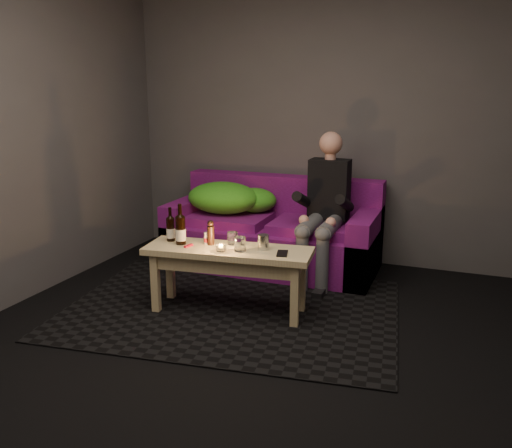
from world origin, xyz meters
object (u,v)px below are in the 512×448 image
Objects in this scene: sofa at (274,235)px; coffee_table at (228,260)px; beer_bottle_b at (181,229)px; beer_bottle_a at (171,229)px; person at (325,205)px; steel_cup at (263,242)px.

sofa is 1.12m from coffee_table.
beer_bottle_b is (-0.36, -0.03, 0.20)m from coffee_table.
sofa is at bearing 92.04° from coffee_table.
beer_bottle_a is 0.12m from beer_bottle_b.
sofa is 1.22m from beer_bottle_a.
person is at bearing -16.87° from sofa.
person is at bearing 45.36° from beer_bottle_a.
beer_bottle_b is at bearing -172.06° from steel_cup.
sofa reaches higher than beer_bottle_b.
sofa is at bearing 105.24° from steel_cup.
coffee_table is at bearing 5.37° from beer_bottle_b.
coffee_table is at bearing -1.70° from beer_bottle_a.
sofa is 7.29× the size of beer_bottle_a.
beer_bottle_a is 0.72m from steel_cup.
steel_cup is at bearing -103.10° from person.
beer_bottle_b is (0.11, -0.05, 0.02)m from beer_bottle_a.
sofa is 1.13m from steel_cup.
sofa is 1.23m from beer_bottle_b.
steel_cup is (0.72, 0.04, -0.04)m from beer_bottle_a.
beer_bottle_a is at bearing -111.56° from sofa.
sofa is 6.21× the size of beer_bottle_b.
person is at bearing 76.90° from steel_cup.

